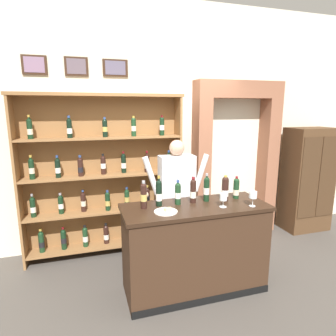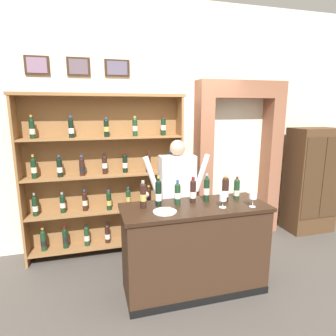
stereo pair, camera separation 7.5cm
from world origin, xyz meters
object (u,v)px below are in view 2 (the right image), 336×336
tasting_bottle_rosso (237,189)px  tasting_bottle_riserva (158,193)px  tasting_bottle_bianco (178,193)px  tasting_bottle_prosecco (207,189)px  wine_glass_right (223,198)px  side_cabinet (311,180)px  shopkeeper (177,190)px  tasting_counter (194,248)px  tasting_bottle_super_tuscan (143,195)px  wine_shelf (105,175)px  tasting_bottle_chianti (193,191)px  tasting_bottle_vin_santo (225,189)px  wine_glass_left (253,196)px  cheese_plate (165,211)px

tasting_bottle_rosso → tasting_bottle_riserva: bearing=179.4°
tasting_bottle_bianco → tasting_bottle_prosecco: (0.35, 0.01, 0.02)m
tasting_bottle_prosecco → wine_glass_right: tasting_bottle_prosecco is taller
side_cabinet → shopkeeper: 2.54m
tasting_counter → tasting_bottle_super_tuscan: bearing=171.7°
wine_shelf → tasting_bottle_bianco: bearing=-55.6°
tasting_bottle_chianti → tasting_counter: bearing=-95.9°
side_cabinet → tasting_bottle_vin_santo: side_cabinet is taller
wine_shelf → wine_glass_left: size_ratio=13.34×
side_cabinet → tasting_bottle_prosecco: 2.48m
tasting_bottle_bianco → wine_glass_left: tasting_bottle_bianco is taller
wine_shelf → wine_glass_left: wine_shelf is taller
side_cabinet → tasting_counter: size_ratio=1.08×
tasting_bottle_super_tuscan → tasting_bottle_riserva: bearing=10.7°
tasting_bottle_riserva → tasting_bottle_bianco: bearing=-3.4°
tasting_bottle_vin_santo → wine_glass_right: tasting_bottle_vin_santo is taller
tasting_bottle_rosso → shopkeeper: bearing=142.3°
wine_glass_left → wine_glass_right: bearing=167.7°
tasting_bottle_super_tuscan → wine_glass_left: (1.14, -0.28, -0.02)m
tasting_bottle_prosecco → wine_glass_left: tasting_bottle_prosecco is taller
tasting_bottle_bianco → wine_glass_left: bearing=-21.6°
side_cabinet → tasting_bottle_super_tuscan: size_ratio=5.77×
shopkeeper → tasting_bottle_chianti: (0.04, -0.45, 0.11)m
side_cabinet → wine_glass_left: bearing=-146.4°
tasting_bottle_super_tuscan → tasting_bottle_riserva: size_ratio=0.90×
tasting_bottle_vin_santo → cheese_plate: size_ratio=1.23×
tasting_counter → tasting_bottle_bianco: (-0.17, 0.10, 0.63)m
tasting_bottle_chianti → tasting_bottle_vin_santo: same height
wine_shelf → wine_glass_right: bearing=-47.9°
side_cabinet → tasting_bottle_riserva: (-2.84, -0.93, 0.28)m
tasting_bottle_prosecco → cheese_plate: 0.60m
tasting_bottle_riserva → tasting_bottle_chianti: size_ratio=1.12×
side_cabinet → tasting_bottle_super_tuscan: bearing=-162.2°
tasting_bottle_chianti → wine_glass_left: (0.57, -0.30, -0.01)m
tasting_bottle_riserva → wine_glass_left: bearing=-17.8°
shopkeeper → tasting_bottle_rosso: (0.58, -0.45, 0.09)m
side_cabinet → tasting_bottle_bianco: 2.80m
tasting_bottle_bianco → wine_glass_left: 0.81m
tasting_counter → tasting_bottle_bianco: tasting_bottle_bianco is taller
tasting_bottle_bianco → tasting_bottle_rosso: (0.72, 0.00, -0.01)m
tasting_bottle_super_tuscan → tasting_bottle_rosso: size_ratio=1.13×
tasting_counter → tasting_bottle_chianti: bearing=84.1°
side_cabinet → tasting_bottle_bianco: bearing=-160.2°
tasting_bottle_bianco → tasting_bottle_prosecco: bearing=2.4°
tasting_bottle_rosso → wine_glass_right: (-0.29, -0.23, -0.02)m
tasting_bottle_chianti → wine_glass_right: tasting_bottle_chianti is taller
tasting_bottle_super_tuscan → tasting_bottle_vin_santo: (0.95, -0.01, -0.00)m
tasting_bottle_prosecco → cheese_plate: tasting_bottle_prosecco is taller
wine_shelf → shopkeeper: size_ratio=1.34×
tasting_bottle_riserva → wine_glass_right: (0.65, -0.24, -0.04)m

